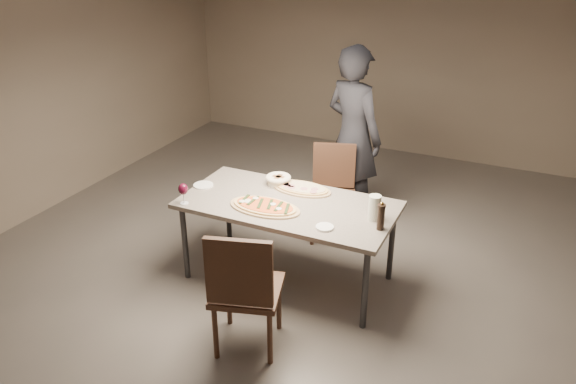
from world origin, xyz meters
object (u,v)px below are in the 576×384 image
at_px(zucchini_pizza, 265,206).
at_px(carafe, 375,208).
at_px(pepper_mill_left, 381,217).
at_px(chair_far, 333,186).
at_px(bread_basket, 278,179).
at_px(ham_pizza, 302,188).
at_px(chair_near, 244,286).
at_px(diner, 353,136).
at_px(dining_table, 288,209).

relative_size(zucchini_pizza, carafe, 3.01).
relative_size(pepper_mill_left, chair_far, 0.25).
bearing_deg(carafe, zucchini_pizza, -167.50).
height_order(pepper_mill_left, carafe, pepper_mill_left).
xyz_separation_m(bread_basket, chair_far, (0.29, 0.63, -0.28)).
relative_size(ham_pizza, chair_near, 0.53).
height_order(ham_pizza, bread_basket, bread_basket).
bearing_deg(carafe, diner, 115.73).
xyz_separation_m(ham_pizza, bread_basket, (-0.24, 0.02, 0.03)).
bearing_deg(zucchini_pizza, dining_table, 62.13).
distance_m(bread_basket, chair_near, 1.37).
bearing_deg(carafe, dining_table, -178.29).
xyz_separation_m(zucchini_pizza, pepper_mill_left, (0.96, 0.06, 0.09)).
height_order(carafe, chair_near, chair_near).
distance_m(carafe, chair_far, 1.19).
distance_m(chair_far, diner, 0.56).
distance_m(zucchini_pizza, bread_basket, 0.49).
xyz_separation_m(zucchini_pizza, chair_near, (0.26, -0.83, -0.19)).
bearing_deg(ham_pizza, bread_basket, 173.18).
bearing_deg(carafe, pepper_mill_left, -56.74).
xyz_separation_m(chair_near, chair_far, (-0.07, 1.93, -0.05)).
xyz_separation_m(zucchini_pizza, bread_basket, (-0.10, 0.48, 0.03)).
xyz_separation_m(pepper_mill_left, diner, (-0.72, 1.44, 0.07)).
relative_size(zucchini_pizza, chair_far, 0.67).
bearing_deg(pepper_mill_left, chair_near, -128.71).
bearing_deg(pepper_mill_left, chair_far, 126.36).
height_order(zucchini_pizza, chair_near, chair_near).
bearing_deg(bread_basket, pepper_mill_left, -21.43).
xyz_separation_m(ham_pizza, pepper_mill_left, (0.83, -0.39, 0.09)).
height_order(chair_near, diner, diner).
xyz_separation_m(zucchini_pizza, chair_far, (0.19, 1.11, -0.25)).
height_order(zucchini_pizza, carafe, carafe).
relative_size(bread_basket, chair_near, 0.22).
height_order(ham_pizza, pepper_mill_left, pepper_mill_left).
bearing_deg(chair_far, bread_basket, 46.95).
bearing_deg(zucchini_pizza, pepper_mill_left, 13.37).
bearing_deg(bread_basket, zucchini_pizza, -77.70).
distance_m(ham_pizza, chair_near, 1.30).
distance_m(bread_basket, carafe, 1.02).
bearing_deg(chair_near, bread_basket, 88.98).
distance_m(dining_table, diner, 1.35).
relative_size(carafe, diner, 0.11).
bearing_deg(carafe, chair_far, 126.81).
distance_m(zucchini_pizza, chair_far, 1.15).
bearing_deg(zucchini_pizza, chair_near, -62.68).
bearing_deg(chair_far, carafe, 108.62).
bearing_deg(ham_pizza, pepper_mill_left, -26.54).
bearing_deg(carafe, chair_near, -121.17).
distance_m(ham_pizza, chair_far, 0.70).
relative_size(dining_table, pepper_mill_left, 7.74).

